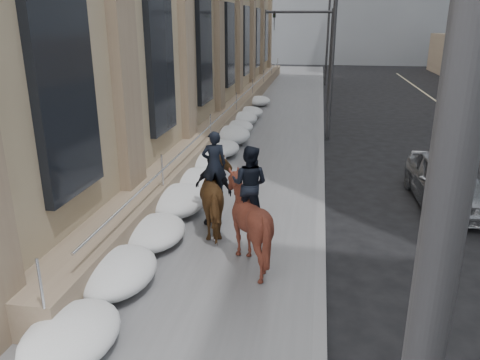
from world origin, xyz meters
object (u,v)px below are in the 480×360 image
object	(u,v)px
pedestrian	(213,189)
car_silver	(446,181)
mounted_horse_left	(219,194)
mounted_horse_right	(247,216)

from	to	relation	value
pedestrian	car_silver	size ratio (longest dim) A/B	0.43
car_silver	mounted_horse_left	bearing A→B (deg)	-154.42
pedestrian	mounted_horse_left	bearing A→B (deg)	-31.50
pedestrian	mounted_horse_right	bearing A→B (deg)	-33.53
mounted_horse_right	pedestrian	world-z (taller)	mounted_horse_right
car_silver	mounted_horse_right	bearing A→B (deg)	-139.72
mounted_horse_left	pedestrian	xyz separation A→B (m)	(-0.25, 0.36, -0.02)
mounted_horse_right	pedestrian	xyz separation A→B (m)	(-1.20, 1.89, -0.13)
mounted_horse_left	car_silver	xyz separation A→B (m)	(6.25, 3.14, -0.35)
mounted_horse_left	mounted_horse_right	bearing A→B (deg)	102.85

